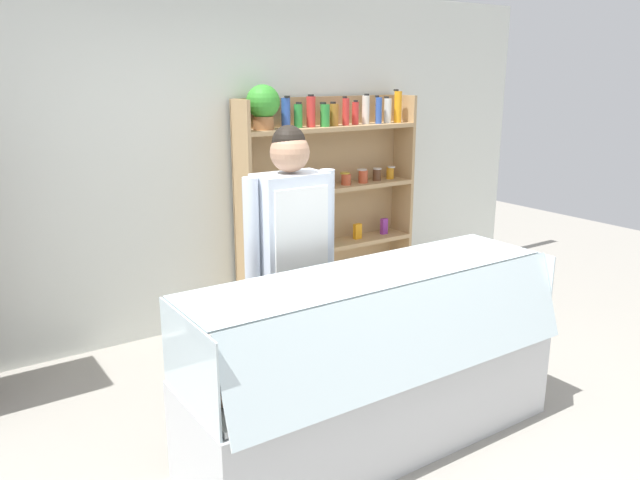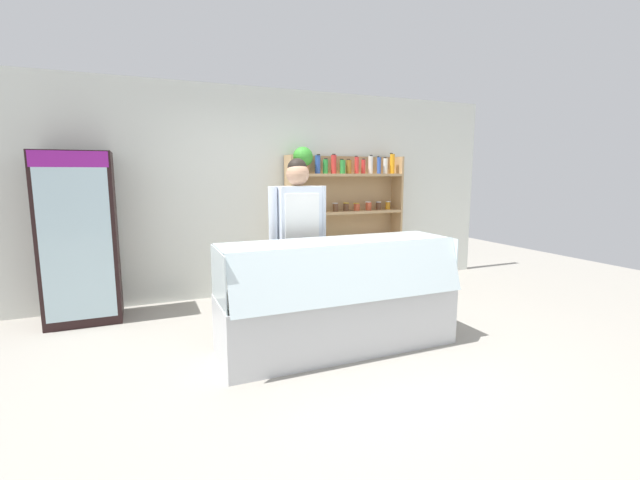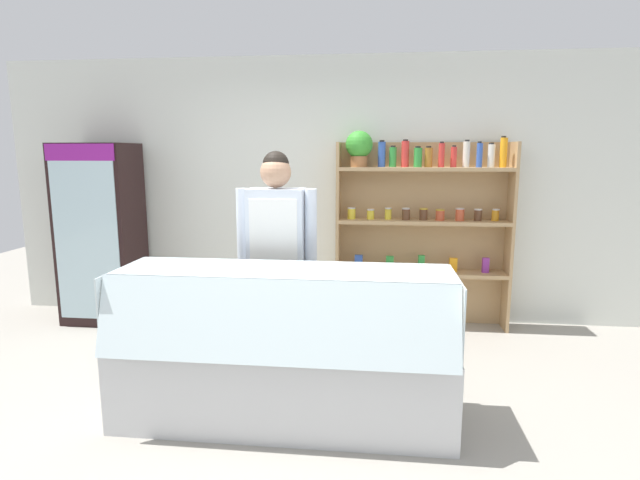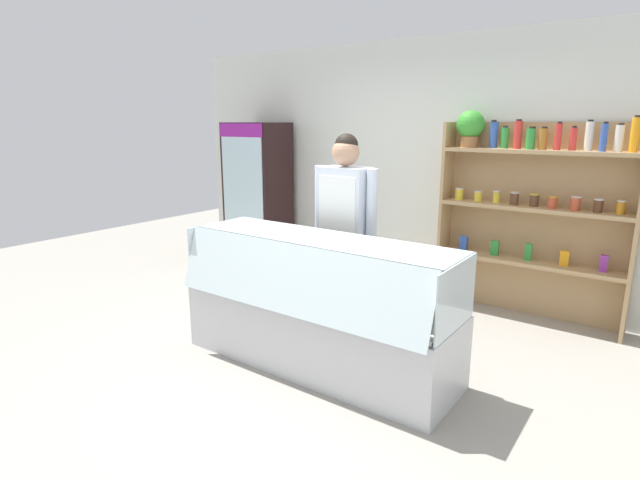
# 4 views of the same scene
# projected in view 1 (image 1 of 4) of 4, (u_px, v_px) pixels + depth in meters

# --- Properties ---
(ground_plane) EXTENTS (12.00, 12.00, 0.00)m
(ground_plane) POSITION_uv_depth(u_px,v_px,m) (378.00, 439.00, 3.58)
(ground_plane) COLOR gray
(back_wall) EXTENTS (6.80, 0.10, 2.70)m
(back_wall) POSITION_uv_depth(u_px,v_px,m) (210.00, 162.00, 4.97)
(back_wall) COLOR silver
(back_wall) RESTS_ON ground
(shelving_unit) EXTENTS (1.70, 0.29, 1.95)m
(shelving_unit) POSITION_uv_depth(u_px,v_px,m) (320.00, 183.00, 5.39)
(shelving_unit) COLOR tan
(shelving_unit) RESTS_ON ground
(deli_display_case) EXTENTS (2.17, 0.74, 1.01)m
(deli_display_case) POSITION_uv_depth(u_px,v_px,m) (374.00, 392.00, 3.48)
(deli_display_case) COLOR silver
(deli_display_case) RESTS_ON ground
(shop_clerk) EXTENTS (0.61, 0.25, 1.75)m
(shop_clerk) POSITION_uv_depth(u_px,v_px,m) (291.00, 246.00, 3.69)
(shop_clerk) COLOR #4C4233
(shop_clerk) RESTS_ON ground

